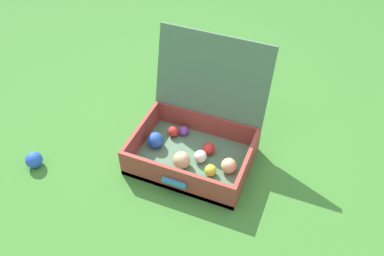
# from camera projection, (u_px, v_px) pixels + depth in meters

# --- Properties ---
(ground_plane) EXTENTS (16.00, 16.00, 0.00)m
(ground_plane) POSITION_uv_depth(u_px,v_px,m) (184.00, 161.00, 1.94)
(ground_plane) COLOR #3D7A2D
(open_suitcase) EXTENTS (0.54, 0.52, 0.52)m
(open_suitcase) POSITION_uv_depth(u_px,v_px,m) (197.00, 135.00, 1.90)
(open_suitcase) COLOR #4C7051
(open_suitcase) RESTS_ON ground
(stray_ball_on_grass) EXTENTS (0.08, 0.08, 0.08)m
(stray_ball_on_grass) POSITION_uv_depth(u_px,v_px,m) (34.00, 160.00, 1.90)
(stray_ball_on_grass) COLOR blue
(stray_ball_on_grass) RESTS_ON ground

